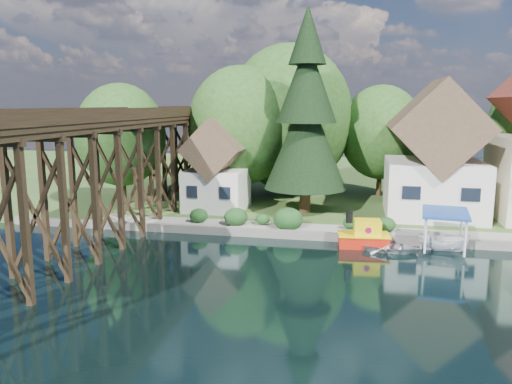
% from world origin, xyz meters
% --- Properties ---
extents(ground, '(140.00, 140.00, 0.00)m').
position_xyz_m(ground, '(0.00, 0.00, 0.00)').
color(ground, black).
rests_on(ground, ground).
extents(bank, '(140.00, 52.00, 0.50)m').
position_xyz_m(bank, '(0.00, 34.00, 0.25)').
color(bank, '#324E1F').
rests_on(bank, ground).
extents(seawall, '(60.00, 0.40, 0.62)m').
position_xyz_m(seawall, '(4.00, 8.00, 0.31)').
color(seawall, slate).
rests_on(seawall, ground).
extents(promenade, '(50.00, 2.60, 0.06)m').
position_xyz_m(promenade, '(6.00, 9.30, 0.53)').
color(promenade, gray).
rests_on(promenade, bank).
extents(trestle_bridge, '(4.12, 44.18, 9.30)m').
position_xyz_m(trestle_bridge, '(-16.00, 5.17, 5.35)').
color(trestle_bridge, black).
rests_on(trestle_bridge, ground).
extents(house_left, '(7.64, 8.64, 11.02)m').
position_xyz_m(house_left, '(7.00, 16.00, 5.14)').
color(house_left, white).
rests_on(house_left, bank).
extents(shed, '(5.09, 5.40, 7.85)m').
position_xyz_m(shed, '(-11.00, 14.50, 3.83)').
color(shed, white).
rests_on(shed, bank).
extents(bg_trees, '(49.90, 13.30, 10.57)m').
position_xyz_m(bg_trees, '(1.00, 21.25, 7.29)').
color(bg_trees, '#382314').
rests_on(bg_trees, bank).
extents(shrubs, '(15.76, 2.47, 1.70)m').
position_xyz_m(shrubs, '(-4.60, 9.26, 1.23)').
color(shrubs, '#163D17').
rests_on(shrubs, bank).
extents(conifer, '(6.84, 6.84, 16.84)m').
position_xyz_m(conifer, '(-3.39, 14.85, 8.61)').
color(conifer, '#382314').
rests_on(conifer, bank).
extents(tugboat, '(3.56, 2.17, 2.48)m').
position_xyz_m(tugboat, '(1.50, 6.99, 0.74)').
color(tugboat, red).
rests_on(tugboat, ground).
extents(boat_white_a, '(3.87, 2.98, 0.74)m').
position_xyz_m(boat_white_a, '(3.24, 6.27, 0.37)').
color(boat_white_a, silver).
rests_on(boat_white_a, ground).
extents(boat_canopy, '(3.47, 4.45, 2.67)m').
position_xyz_m(boat_canopy, '(6.59, 7.02, 1.14)').
color(boat_canopy, white).
rests_on(boat_canopy, ground).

